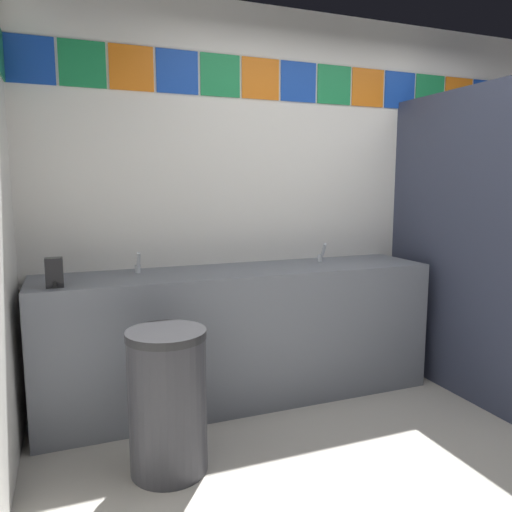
# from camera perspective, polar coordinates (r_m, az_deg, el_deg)

# --- Properties ---
(ground_plane) EXTENTS (9.49, 9.49, 0.00)m
(ground_plane) POSITION_cam_1_polar(r_m,az_deg,el_deg) (2.88, 24.98, -22.16)
(ground_plane) COLOR #B2ADA3
(wall_back) EXTENTS (4.31, 0.09, 2.63)m
(wall_back) POSITION_cam_1_polar(r_m,az_deg,el_deg) (3.77, 8.47, 6.66)
(wall_back) COLOR white
(wall_back) RESTS_ON ground_plane
(vanity_counter) EXTENTS (2.57, 0.56, 0.88)m
(vanity_counter) POSITION_cam_1_polar(r_m,az_deg,el_deg) (3.28, -1.75, -9.02)
(vanity_counter) COLOR slate
(vanity_counter) RESTS_ON ground_plane
(faucet_left) EXTENTS (0.04, 0.10, 0.14)m
(faucet_left) POSITION_cam_1_polar(r_m,az_deg,el_deg) (3.11, -13.59, -1.05)
(faucet_left) COLOR silver
(faucet_left) RESTS_ON vanity_counter
(faucet_right) EXTENTS (0.04, 0.10, 0.14)m
(faucet_right) POSITION_cam_1_polar(r_m,az_deg,el_deg) (3.51, 7.66, 0.16)
(faucet_right) COLOR silver
(faucet_right) RESTS_ON vanity_counter
(soap_dispenser) EXTENTS (0.09, 0.09, 0.16)m
(soap_dispenser) POSITION_cam_1_polar(r_m,az_deg,el_deg) (2.84, -22.47, -1.80)
(soap_dispenser) COLOR black
(soap_dispenser) RESTS_ON vanity_counter
(toilet) EXTENTS (0.39, 0.49, 0.74)m
(toilet) POSITION_cam_1_polar(r_m,az_deg,el_deg) (4.25, 23.45, -7.69)
(toilet) COLOR white
(toilet) RESTS_ON ground_plane
(trash_bin) EXTENTS (0.39, 0.39, 0.73)m
(trash_bin) POSITION_cam_1_polar(r_m,az_deg,el_deg) (2.56, -10.25, -16.32)
(trash_bin) COLOR #333338
(trash_bin) RESTS_ON ground_plane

